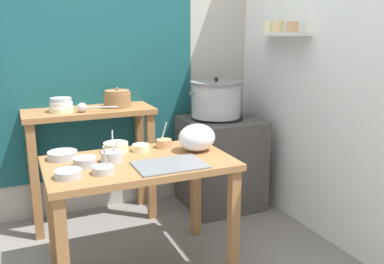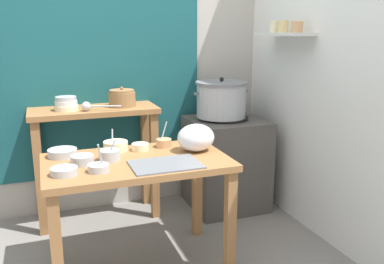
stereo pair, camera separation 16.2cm
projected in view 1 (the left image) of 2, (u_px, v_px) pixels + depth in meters
wall_back at (106, 53)px, 3.33m from camera, size 4.40×0.12×2.60m
wall_right at (310, 55)px, 3.05m from camera, size 0.30×3.20×2.60m
prep_table at (140, 178)px, 2.50m from camera, size 1.10×0.66×0.72m
back_shelf_table at (91, 138)px, 3.16m from camera, size 0.96×0.40×0.90m
stove_block at (220, 162)px, 3.53m from camera, size 0.60×0.61×0.78m
steamer_pot at (216, 99)px, 3.40m from camera, size 0.47×0.43×0.33m
clay_pot at (117, 99)px, 3.18m from camera, size 0.21×0.21×0.15m
bowl_stack_enamel at (61, 105)px, 3.00m from camera, size 0.17×0.17×0.10m
ladle at (84, 107)px, 2.99m from camera, size 0.28×0.12×0.07m
serving_tray at (170, 165)px, 2.37m from camera, size 0.40×0.28×0.01m
plastic_bag at (197, 138)px, 2.65m from camera, size 0.24×0.20×0.18m
prep_bowl_0 at (112, 156)px, 2.44m from camera, size 0.13×0.13×0.13m
prep_bowl_1 at (68, 173)px, 2.18m from camera, size 0.15×0.15×0.04m
prep_bowl_2 at (103, 169)px, 2.24m from camera, size 0.12×0.12×0.17m
prep_bowl_3 at (116, 147)px, 2.64m from camera, size 0.16×0.16×0.14m
prep_bowl_4 at (141, 147)px, 2.66m from camera, size 0.11×0.11×0.05m
prep_bowl_5 at (85, 161)px, 2.36m from camera, size 0.13×0.13×0.05m
prep_bowl_6 at (62, 155)px, 2.50m from camera, size 0.18×0.18×0.05m
prep_bowl_7 at (164, 143)px, 2.74m from camera, size 0.10×0.10×0.17m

